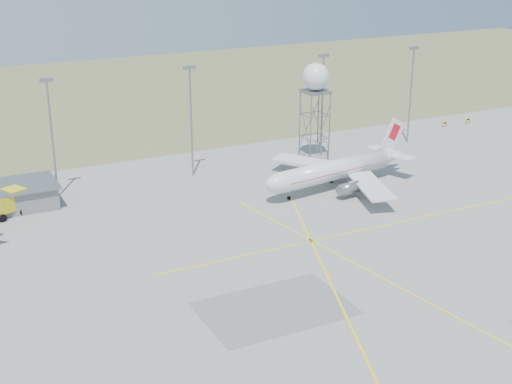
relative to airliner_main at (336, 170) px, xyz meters
name	(u,v)px	position (x,y,z in m)	size (l,w,h in m)	color
ground	(489,327)	(-10.01, -48.14, -3.31)	(400.00, 400.00, 0.00)	#A09F9A
grass_strip	(127,94)	(-10.01, 91.86, -3.30)	(400.00, 120.00, 0.03)	#5D6336
mast_a	(51,128)	(-45.01, 17.86, 8.76)	(2.20, 0.50, 20.50)	slate
mast_b	(191,112)	(-20.01, 17.86, 8.76)	(2.20, 0.50, 20.50)	slate
mast_c	(322,97)	(7.99, 17.86, 8.76)	(2.20, 0.50, 20.50)	slate
mast_d	(411,87)	(29.99, 17.86, 8.76)	(2.20, 0.50, 20.50)	slate
taxi_sign_near	(445,123)	(45.59, 23.86, -2.43)	(1.60, 0.17, 1.20)	black
taxi_sign_far	(468,120)	(52.59, 23.86, -2.43)	(1.60, 0.17, 1.20)	black
airliner_main	(336,170)	(0.00, 0.00, 0.00)	(31.75, 30.59, 10.82)	silver
radar_tower	(315,106)	(5.28, 16.19, 7.51)	(5.33, 5.33, 19.29)	slate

